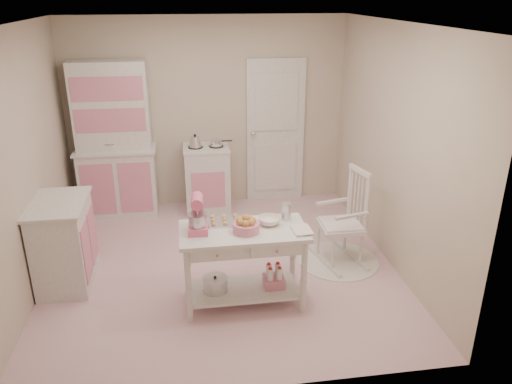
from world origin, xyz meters
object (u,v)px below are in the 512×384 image
stand_mixer (198,215)px  base_cabinet (64,243)px  stove (207,179)px  hutch (114,141)px  rocking_chair (341,217)px  bread_basket (246,227)px  work_table (244,266)px

stand_mixer → base_cabinet: bearing=158.6°
stove → hutch: bearing=177.6°
hutch → stove: size_ratio=2.26×
hutch → rocking_chair: size_ratio=1.89×
stand_mixer → bread_basket: (0.44, -0.07, -0.12)m
base_cabinet → hutch: bearing=77.8°
rocking_chair → hutch: bearing=132.9°
work_table → base_cabinet: bearing=160.3°
bread_basket → base_cabinet: bearing=159.1°
work_table → stand_mixer: stand_mixer is taller
stand_mixer → bread_basket: size_ratio=1.36×
rocking_chair → stand_mixer: stand_mixer is taller
hutch → base_cabinet: (-0.38, -1.74, -0.58)m
base_cabinet → bread_basket: (1.81, -0.69, 0.39)m
stove → rocking_chair: bearing=-50.7°
stove → work_table: stove is taller
stove → work_table: 2.34m
rocking_chair → work_table: (-1.17, -0.64, -0.15)m
hutch → base_cabinet: hutch is taller
base_cabinet → rocking_chair: bearing=-0.1°
stove → work_table: bearing=-84.7°
rocking_chair → work_table: size_ratio=0.92×
rocking_chair → stove: bearing=116.2°
base_cabinet → rocking_chair: 2.96m
rocking_chair → stand_mixer: size_ratio=3.24×
base_cabinet → bread_basket: base_cabinet is taller
hutch → base_cabinet: 1.87m
base_cabinet → work_table: 1.91m
stove → bread_basket: size_ratio=3.68×
stove → rocking_chair: 2.19m
base_cabinet → rocking_chair: rocking_chair is taller
hutch → base_cabinet: bearing=-102.2°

